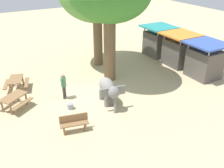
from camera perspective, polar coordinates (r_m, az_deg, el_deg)
ground_plane at (r=15.69m, az=-5.38°, el=-2.96°), size 60.00×60.00×0.00m
elephant at (r=14.49m, az=-0.76°, el=-1.18°), size 2.18×1.45×1.50m
person_handler at (r=15.36m, az=-10.83°, el=-0.04°), size 0.42×0.35×1.62m
wooden_bench at (r=12.69m, az=-8.51°, el=-8.58°), size 0.69×1.45×0.88m
picnic_table_near at (r=17.36m, az=-20.75°, el=0.56°), size 1.87×1.86×0.78m
picnic_table_far at (r=15.28m, az=-21.20°, el=-3.18°), size 2.08×2.08×0.78m
market_stall_teal at (r=22.46m, az=10.26°, el=9.24°), size 2.50×2.50×2.52m
market_stall_orange at (r=20.63m, az=14.78°, el=7.19°), size 2.50×2.50×2.52m
market_stall_blue at (r=18.98m, az=20.07°, el=4.71°), size 2.50×2.50×2.52m
feed_bucket at (r=14.61m, az=-9.32°, el=-4.93°), size 0.36×0.36×0.32m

